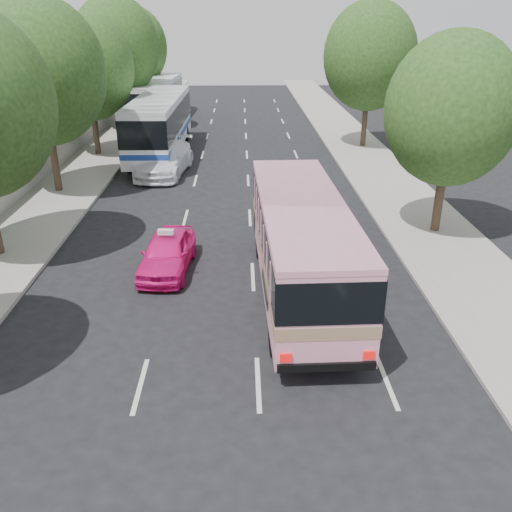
{
  "coord_description": "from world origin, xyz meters",
  "views": [
    {
      "loc": [
        0.65,
        -12.91,
        8.33
      ],
      "look_at": [
        1.06,
        2.17,
        1.6
      ],
      "focal_mm": 38.0,
      "sensor_mm": 36.0,
      "label": 1
    }
  ],
  "objects_px": {
    "pink_taxi": "(167,252)",
    "tour_coach_rear": "(157,97)",
    "pink_bus": "(301,237)",
    "white_pickup": "(165,159)",
    "tour_coach_front": "(160,121)"
  },
  "relations": [
    {
      "from": "tour_coach_front",
      "to": "pink_taxi",
      "type": "bearing_deg",
      "value": -81.09
    },
    {
      "from": "white_pickup",
      "to": "tour_coach_rear",
      "type": "height_order",
      "value": "tour_coach_rear"
    },
    {
      "from": "tour_coach_front",
      "to": "pink_bus",
      "type": "bearing_deg",
      "value": -69.29
    },
    {
      "from": "pink_bus",
      "to": "white_pickup",
      "type": "bearing_deg",
      "value": 111.32
    },
    {
      "from": "pink_taxi",
      "to": "tour_coach_rear",
      "type": "relative_size",
      "value": 0.34
    },
    {
      "from": "tour_coach_front",
      "to": "tour_coach_rear",
      "type": "relative_size",
      "value": 1.05
    },
    {
      "from": "white_pickup",
      "to": "pink_taxi",
      "type": "bearing_deg",
      "value": -75.11
    },
    {
      "from": "pink_bus",
      "to": "white_pickup",
      "type": "relative_size",
      "value": 1.69
    },
    {
      "from": "pink_taxi",
      "to": "tour_coach_front",
      "type": "xyz_separation_m",
      "value": [
        -2.5,
        17.37,
        1.53
      ]
    },
    {
      "from": "pink_bus",
      "to": "pink_taxi",
      "type": "xyz_separation_m",
      "value": [
        -4.5,
        1.85,
        -1.29
      ]
    },
    {
      "from": "pink_taxi",
      "to": "pink_bus",
      "type": "bearing_deg",
      "value": -18.01
    },
    {
      "from": "tour_coach_front",
      "to": "tour_coach_rear",
      "type": "distance_m",
      "value": 11.68
    },
    {
      "from": "tour_coach_rear",
      "to": "pink_bus",
      "type": "bearing_deg",
      "value": -71.03
    },
    {
      "from": "tour_coach_front",
      "to": "tour_coach_rear",
      "type": "bearing_deg",
      "value": 99.59
    },
    {
      "from": "pink_taxi",
      "to": "tour_coach_rear",
      "type": "height_order",
      "value": "tour_coach_rear"
    }
  ]
}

